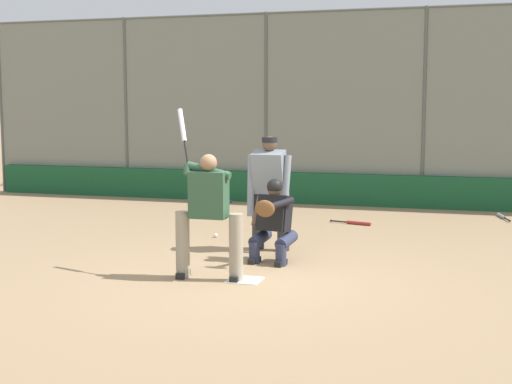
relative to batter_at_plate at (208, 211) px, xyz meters
The scene contains 13 objects.
ground_plane 1.03m from the batter_at_plate, behind, with size 160.00×160.00×0.00m, color #9E7F5B.
home_plate_marker 1.02m from the batter_at_plate, behind, with size 0.43×0.43×0.01m, color white.
backstop_fence 7.72m from the batter_at_plate, 93.64° to the right, with size 18.24×0.08×4.44m.
padding_wall 7.51m from the batter_at_plate, 93.69° to the right, with size 17.80×0.18×0.73m, color #19512D.
bleachers_beyond 10.18m from the batter_at_plate, 73.16° to the right, with size 12.71×1.95×1.16m.
batter_at_plate is the anchor object (origin of this frame).
catcher_behind_plate 1.37m from the batter_at_plate, 113.93° to the right, with size 0.67×0.81×1.23m.
umpire_home 2.07m from the batter_at_plate, 97.63° to the right, with size 0.74×0.46×1.81m.
spare_bat_near_backstop 7.32m from the batter_at_plate, 71.70° to the right, with size 0.65×0.68×0.07m.
spare_bat_by_padding 7.68m from the batter_at_plate, 121.38° to the right, with size 0.24×0.87×0.07m.
spare_bat_first_base_side 5.10m from the batter_at_plate, 104.11° to the right, with size 0.83×0.26×0.07m.
fielding_glove_on_dirt 6.07m from the batter_at_plate, 68.60° to the right, with size 0.32×0.25×0.12m.
baseball_loose 3.11m from the batter_at_plate, 72.11° to the right, with size 0.07×0.07×0.07m, color white.
Camera 1 is at (-2.73, 8.74, 2.29)m, focal length 50.00 mm.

